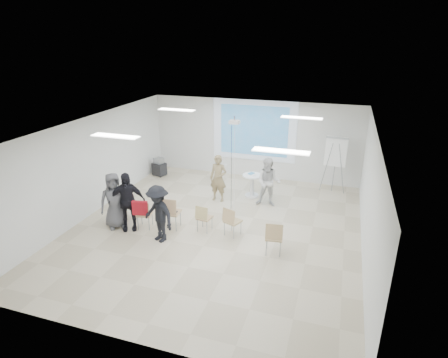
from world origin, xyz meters
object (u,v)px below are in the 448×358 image
(chair_left_mid, at_px, (144,213))
(chair_left_inner, at_px, (171,211))
(chair_far_left, at_px, (131,205))
(audience_left, at_px, (127,197))
(flipchart_easel, at_px, (336,152))
(chair_right_far, at_px, (274,236))
(audience_mid, at_px, (158,210))
(chair_right_inner, at_px, (231,220))
(laptop, at_px, (172,211))
(chair_center, at_px, (203,216))
(player_left, at_px, (218,175))
(audience_outer, at_px, (114,198))
(av_cart, at_px, (159,167))
(player_right, at_px, (269,180))
(pedestal_table, at_px, (252,184))

(chair_left_mid, height_order, chair_left_inner, chair_left_inner)
(chair_far_left, xyz_separation_m, audience_left, (0.21, -0.51, 0.49))
(chair_left_mid, bearing_deg, flipchart_easel, 30.68)
(chair_right_far, distance_m, audience_mid, 3.10)
(chair_left_inner, relative_size, audience_left, 0.50)
(chair_right_inner, xyz_separation_m, audience_mid, (-1.78, -0.82, 0.40))
(chair_left_mid, distance_m, chair_right_far, 3.80)
(chair_left_mid, relative_size, chair_right_far, 0.93)
(laptop, bearing_deg, audience_mid, 84.69)
(audience_left, bearing_deg, chair_center, -11.22)
(audience_left, bearing_deg, audience_mid, -40.27)
(chair_right_far, bearing_deg, chair_center, 156.88)
(chair_far_left, distance_m, chair_left_inner, 1.38)
(chair_right_far, bearing_deg, audience_mid, 176.61)
(player_left, relative_size, audience_left, 0.91)
(audience_left, relative_size, audience_outer, 1.07)
(audience_mid, distance_m, flipchart_easel, 6.54)
(chair_far_left, distance_m, av_cart, 3.84)
(player_left, height_order, chair_left_inner, player_left)
(audience_outer, distance_m, flipchart_easel, 7.45)
(chair_far_left, distance_m, chair_right_inner, 3.12)
(laptop, distance_m, audience_mid, 0.87)
(audience_outer, relative_size, flipchart_easel, 0.93)
(laptop, height_order, audience_mid, audience_mid)
(player_right, xyz_separation_m, chair_right_inner, (-0.56, -2.29, -0.39))
(player_right, bearing_deg, chair_left_inner, -136.70)
(chair_left_inner, distance_m, laptop, 0.12)
(chair_center, distance_m, chair_right_far, 2.19)
(audience_outer, bearing_deg, player_left, 8.28)
(pedestal_table, relative_size, player_left, 0.47)
(chair_left_mid, bearing_deg, pedestal_table, 42.28)
(chair_right_inner, bearing_deg, audience_left, -148.73)
(chair_center, height_order, audience_left, audience_left)
(player_right, distance_m, laptop, 3.31)
(chair_center, xyz_separation_m, flipchart_easel, (3.32, 4.10, 0.99))
(player_right, relative_size, chair_center, 2.21)
(chair_far_left, xyz_separation_m, chair_left_mid, (0.62, -0.36, 0.01))
(player_right, bearing_deg, audience_mid, -130.11)
(chair_left_inner, distance_m, audience_left, 1.28)
(chair_left_mid, height_order, chair_right_far, chair_right_far)
(chair_center, bearing_deg, audience_mid, -131.38)
(audience_outer, bearing_deg, flipchart_easel, -3.67)
(pedestal_table, bearing_deg, chair_left_inner, -118.77)
(chair_left_mid, bearing_deg, chair_left_inner, 4.90)
(chair_far_left, relative_size, audience_left, 0.43)
(pedestal_table, relative_size, player_right, 0.47)
(chair_left_mid, distance_m, audience_mid, 0.94)
(laptop, height_order, audience_left, audience_left)
(pedestal_table, distance_m, laptop, 3.32)
(laptop, bearing_deg, chair_right_inner, 177.26)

